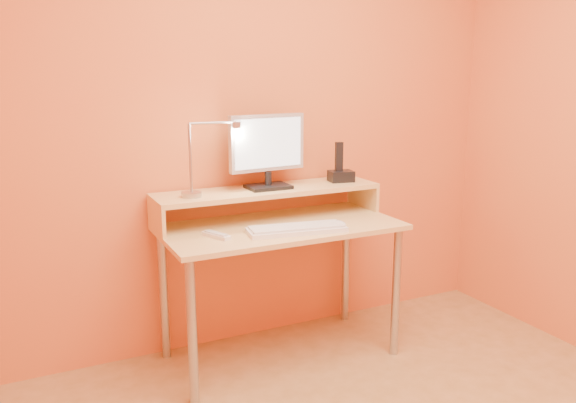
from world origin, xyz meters
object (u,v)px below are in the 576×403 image
phone_dock (341,176)px  remote_control (216,236)px  lamp_base (192,194)px  monitor_panel (267,143)px  mouse (339,224)px  keyboard (297,230)px

phone_dock → remote_control: (-0.81, -0.23, -0.18)m
remote_control → lamp_base: bearing=81.9°
monitor_panel → phone_dock: bearing=-7.2°
phone_dock → remote_control: phone_dock is taller
monitor_panel → remote_control: (-0.37, -0.24, -0.39)m
phone_dock → mouse: 0.42m
phone_dock → mouse: phone_dock is taller
monitor_panel → remote_control: monitor_panel is taller
lamp_base → remote_control: size_ratio=0.63×
phone_dock → mouse: bearing=-112.1°
phone_dock → keyboard: 0.56m
keyboard → mouse: 0.23m
phone_dock → mouse: (-0.20, -0.32, -0.17)m
mouse → remote_control: (-0.61, 0.09, -0.01)m
phone_dock → lamp_base: bearing=-167.8°
lamp_base → remote_control: lamp_base is taller
lamp_base → keyboard: 0.54m
lamp_base → keyboard: lamp_base is taller
monitor_panel → keyboard: (0.01, -0.32, -0.39)m
lamp_base → remote_control: bearing=-75.3°
monitor_panel → keyboard: monitor_panel is taller
mouse → monitor_panel: bearing=119.6°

